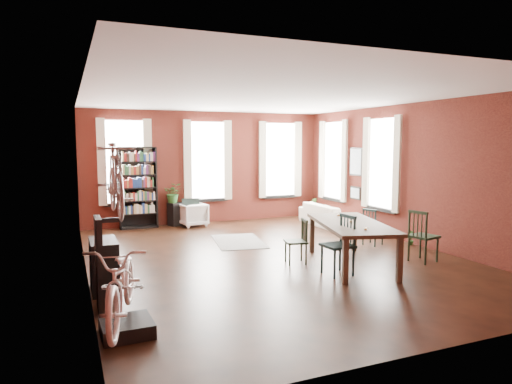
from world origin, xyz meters
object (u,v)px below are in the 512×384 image
bike_trainer (127,328)px  dining_chair_d (373,227)px  dining_table (350,244)px  dining_chair_b (296,241)px  console_table (104,265)px  dining_chair_c (423,236)px  white_armchair (193,214)px  cream_sofa (329,211)px  plant_stand (175,214)px  bicycle_floor (121,245)px  dining_chair_a (338,245)px  bookshelf (138,188)px

bike_trainer → dining_chair_d: bearing=26.8°
dining_table → dining_chair_b: bearing=164.6°
console_table → bike_trainer: bearing=-86.5°
dining_chair_c → white_armchair: size_ratio=1.44×
dining_chair_d → cream_sofa: size_ratio=0.40×
cream_sofa → bike_trainer: bearing=131.2°
dining_chair_c → plant_stand: 6.76m
console_table → bicycle_floor: (0.08, -1.87, 0.71)m
dining_chair_d → console_table: 5.97m
console_table → dining_chair_b: bearing=4.8°
dining_chair_b → bicycle_floor: bicycle_floor is taller
cream_sofa → console_table: cream_sofa is taller
dining_table → console_table: (-4.39, 0.23, -0.01)m
white_armchair → cream_sofa: 3.79m
dining_table → dining_chair_d: size_ratio=2.92×
console_table → plant_stand: (2.27, 5.20, -0.08)m
dining_chair_d → bicycle_floor: (-5.80, -2.94, 0.70)m
dining_chair_c → cream_sofa: dining_chair_c is taller
console_table → dining_chair_d: bearing=10.3°
dining_chair_b → plant_stand: (-1.23, 4.91, -0.11)m
white_armchair → plant_stand: 0.52m
dining_chair_b → dining_chair_d: size_ratio=1.03×
dining_chair_b → bike_trainer: size_ratio=1.43×
dining_table → bicycle_floor: size_ratio=1.29×
dining_table → cream_sofa: size_ratio=1.16×
dining_chair_a → dining_table: bearing=124.5°
dining_chair_d → plant_stand: dining_chair_d is taller
dining_chair_c → white_armchair: (-3.13, 5.48, -0.15)m
white_armchair → console_table: size_ratio=0.87×
white_armchair → bike_trainer: white_armchair is taller
dining_table → cream_sofa: (1.84, 3.73, -0.00)m
dining_chair_b → console_table: 3.52m
dining_chair_a → bookshelf: bookshelf is taller
dining_chair_b → dining_table: bearing=71.1°
bicycle_floor → console_table: bearing=106.4°
bike_trainer → dining_chair_c: bearing=12.9°
dining_chair_d → white_armchair: (-3.15, 3.88, -0.06)m
dining_chair_a → dining_chair_d: bearing=127.4°
dining_chair_c → dining_chair_d: 1.60m
dining_table → console_table: bearing=-167.4°
dining_chair_b → dining_chair_c: (2.35, -0.83, 0.08)m
bookshelf → cream_sofa: 5.28m
dining_chair_c → cream_sofa: (0.38, 4.03, -0.10)m
dining_table → bike_trainer: size_ratio=4.05×
bookshelf → plant_stand: 1.26m
dining_chair_a → console_table: dining_chair_a is taller
dining_chair_b → cream_sofa: size_ratio=0.41×
bike_trainer → console_table: (-0.11, 1.85, 0.31)m
bookshelf → dining_chair_a: bearing=-66.4°
white_armchair → dining_table: bearing=100.4°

